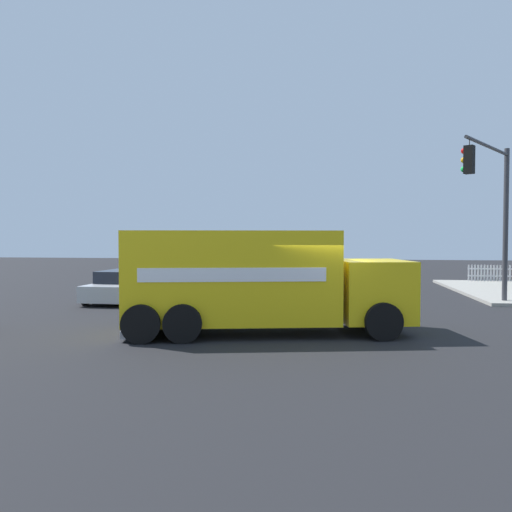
{
  "coord_description": "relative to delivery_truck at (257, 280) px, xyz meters",
  "views": [
    {
      "loc": [
        -0.2,
        13.93,
        2.67
      ],
      "look_at": [
        1.78,
        0.38,
        2.19
      ],
      "focal_mm": 34.85,
      "sensor_mm": 36.0,
      "label": 1
    }
  ],
  "objects": [
    {
      "name": "traffic_light_secondary",
      "position": [
        -8.27,
        -6.4,
        2.73
      ],
      "size": [
        2.78,
        4.13,
        6.17
      ],
      "color": "#38383D",
      "rests_on": "sidewalk_corner_near"
    },
    {
      "name": "ground_plane",
      "position": [
        -1.78,
        -0.14,
        -1.5
      ],
      "size": [
        100.0,
        100.0,
        0.0
      ],
      "primitive_type": "plane",
      "color": "black"
    },
    {
      "name": "sedan_silver",
      "position": [
        6.71,
        -6.28,
        -0.87
      ],
      "size": [
        2.11,
        4.34,
        1.31
      ],
      "color": "#B7BABF",
      "rests_on": "ground"
    },
    {
      "name": "delivery_truck",
      "position": [
        0.0,
        0.0,
        0.0
      ],
      "size": [
        8.14,
        4.17,
        2.88
      ],
      "color": "yellow",
      "rests_on": "ground"
    }
  ]
}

